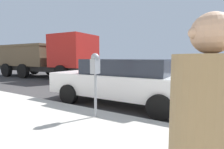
{
  "coord_description": "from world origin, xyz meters",
  "views": [
    {
      "loc": [
        -5.88,
        -2.61,
        1.51
      ],
      "look_at": [
        -2.29,
        -0.42,
        1.1
      ],
      "focal_mm": 28.0,
      "sensor_mm": 36.0,
      "label": 1
    }
  ],
  "objects": [
    {
      "name": "ground_plane",
      "position": [
        0.0,
        0.0,
        0.0
      ],
      "size": [
        220.0,
        220.0,
        0.0
      ],
      "primitive_type": "plane",
      "color": "#3D3A3A"
    },
    {
      "name": "parking_meter",
      "position": [
        -2.69,
        -0.21,
        1.26
      ],
      "size": [
        0.21,
        0.19,
        1.48
      ],
      "color": "gray",
      "rests_on": "sidewalk"
    },
    {
      "name": "car_white",
      "position": [
        -0.91,
        -0.01,
        0.78
      ],
      "size": [
        2.09,
        4.8,
        1.46
      ],
      "rotation": [
        0.0,
        0.0,
        0.02
      ],
      "color": "silver",
      "rests_on": "ground_plane"
    },
    {
      "name": "dump_truck",
      "position": [
        2.87,
        8.63,
        1.57
      ],
      "size": [
        3.12,
        8.49,
        3.02
      ],
      "rotation": [
        0.0,
        0.0,
        3.19
      ],
      "color": "black",
      "rests_on": "ground_plane"
    }
  ]
}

